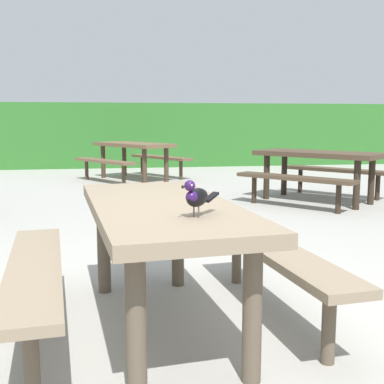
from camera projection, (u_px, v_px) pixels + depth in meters
name	position (u px, v px, depth m)	size (l,w,h in m)	color
ground_plane	(177.00, 338.00, 2.75)	(60.00, 60.00, 0.00)	#A3A099
hedge_wall	(123.00, 134.00, 13.25)	(28.00, 2.08, 1.61)	#2D6B28
picnic_table_foreground	(162.00, 234.00, 2.81)	(1.85, 1.88, 0.74)	#84725B
bird_grackle	(196.00, 196.00, 2.35)	(0.22, 0.22, 0.18)	black
picnic_table_mid_right	(134.00, 152.00, 9.91)	(2.34, 2.35, 0.74)	brown
picnic_table_far_centre	(318.00, 164.00, 7.24)	(2.39, 2.39, 0.74)	#473828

